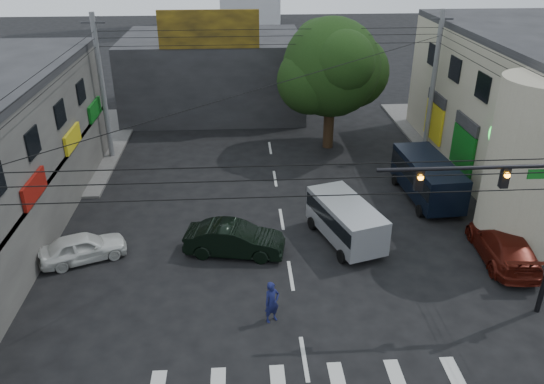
{
  "coord_description": "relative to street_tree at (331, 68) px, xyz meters",
  "views": [
    {
      "loc": [
        -2.03,
        -16.95,
        13.57
      ],
      "look_at": [
        -0.69,
        4.0,
        3.1
      ],
      "focal_mm": 35.0,
      "sensor_mm": 36.0,
      "label": 1
    }
  ],
  "objects": [
    {
      "name": "ground",
      "position": [
        -4.0,
        -17.0,
        -5.47
      ],
      "size": [
        160.0,
        160.0,
        0.0
      ],
      "primitive_type": "plane",
      "color": "black",
      "rests_on": "ground"
    },
    {
      "name": "sidewalk_far_left",
      "position": [
        -22.0,
        1.0,
        -5.4
      ],
      "size": [
        16.0,
        16.0,
        0.15
      ],
      "primitive_type": "cube",
      "color": "#514F4C",
      "rests_on": "ground"
    },
    {
      "name": "sidewalk_far_right",
      "position": [
        14.0,
        1.0,
        -5.4
      ],
      "size": [
        16.0,
        16.0,
        0.15
      ],
      "primitive_type": "cube",
      "color": "#514F4C",
      "rests_on": "ground"
    },
    {
      "name": "corner_column",
      "position": [
        7.0,
        -13.0,
        -1.47
      ],
      "size": [
        4.0,
        4.0,
        8.0
      ],
      "primitive_type": "cylinder",
      "color": "gray",
      "rests_on": "ground"
    },
    {
      "name": "building_far",
      "position": [
        -8.0,
        9.0,
        -2.47
      ],
      "size": [
        14.0,
        10.0,
        6.0
      ],
      "primitive_type": "cube",
      "color": "#232326",
      "rests_on": "ground"
    },
    {
      "name": "billboard",
      "position": [
        -8.0,
        4.1,
        1.83
      ],
      "size": [
        7.0,
        0.3,
        2.6
      ],
      "primitive_type": "cube",
      "color": "olive",
      "rests_on": "building_far"
    },
    {
      "name": "street_tree",
      "position": [
        0.0,
        0.0,
        0.0
      ],
      "size": [
        6.4,
        6.4,
        8.7
      ],
      "color": "black",
      "rests_on": "ground"
    },
    {
      "name": "traffic_gantry",
      "position": [
        3.82,
        -18.0,
        -0.64
      ],
      "size": [
        7.1,
        0.35,
        7.2
      ],
      "color": "black",
      "rests_on": "ground"
    },
    {
      "name": "utility_pole_far_left",
      "position": [
        -14.5,
        -1.0,
        -0.87
      ],
      "size": [
        0.32,
        0.32,
        9.2
      ],
      "primitive_type": "cylinder",
      "color": "#59595B",
      "rests_on": "ground"
    },
    {
      "name": "utility_pole_far_right",
      "position": [
        6.5,
        -1.0,
        -0.87
      ],
      "size": [
        0.32,
        0.32,
        9.2
      ],
      "primitive_type": "cylinder",
      "color": "#59595B",
      "rests_on": "ground"
    },
    {
      "name": "dark_sedan",
      "position": [
        -6.42,
        -13.07,
        -4.72
      ],
      "size": [
        3.2,
        5.12,
        1.5
      ],
      "primitive_type": "imported",
      "rotation": [
        0.0,
        0.0,
        1.39
      ],
      "color": "black",
      "rests_on": "ground"
    },
    {
      "name": "white_compact",
      "position": [
        -13.28,
        -13.14,
        -4.82
      ],
      "size": [
        4.18,
        4.88,
        1.3
      ],
      "primitive_type": "imported",
      "rotation": [
        0.0,
        0.0,
        1.95
      ],
      "color": "silver",
      "rests_on": "ground"
    },
    {
      "name": "maroon_sedan",
      "position": [
        5.69,
        -14.33,
        -4.73
      ],
      "size": [
        2.91,
        5.43,
        1.48
      ],
      "primitive_type": "imported",
      "rotation": [
        0.0,
        0.0,
        3.06
      ],
      "color": "#4B120A",
      "rests_on": "ground"
    },
    {
      "name": "silver_minivan",
      "position": [
        -1.14,
        -12.31,
        -4.46
      ],
      "size": [
        5.83,
        4.63,
        2.03
      ],
      "primitive_type": null,
      "rotation": [
        0.0,
        0.0,
        1.87
      ],
      "color": "#95979C",
      "rests_on": "ground"
    },
    {
      "name": "navy_van",
      "position": [
        4.2,
        -8.14,
        -4.34
      ],
      "size": [
        5.96,
        2.89,
        2.27
      ],
      "primitive_type": null,
      "rotation": [
        0.0,
        0.0,
        1.64
      ],
      "color": "black",
      "rests_on": "ground"
    },
    {
      "name": "traffic_officer",
      "position": [
        -5.01,
        -17.88,
        -4.6
      ],
      "size": [
        0.99,
        0.96,
        1.74
      ],
      "primitive_type": "imported",
      "rotation": [
        0.0,
        0.0,
        0.51
      ],
      "color": "#131745",
      "rests_on": "ground"
    }
  ]
}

